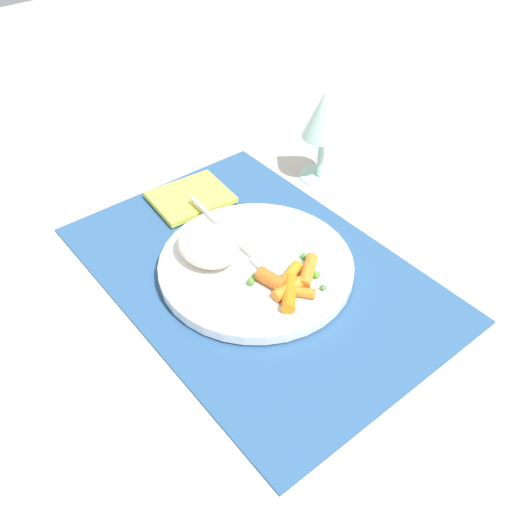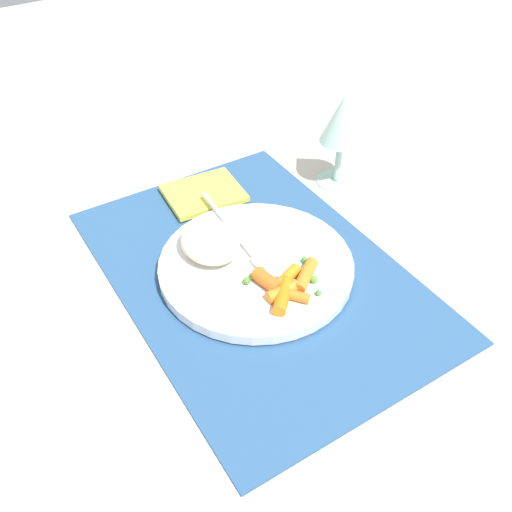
% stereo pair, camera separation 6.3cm
% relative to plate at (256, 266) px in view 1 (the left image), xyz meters
% --- Properties ---
extents(ground_plane, '(2.40, 2.40, 0.00)m').
position_rel_plate_xyz_m(ground_plane, '(0.00, 0.00, -0.01)').
color(ground_plane, beige).
extents(placemat, '(0.49, 0.33, 0.01)m').
position_rel_plate_xyz_m(placemat, '(0.00, 0.00, -0.01)').
color(placemat, '#2D5684').
rests_on(placemat, ground_plane).
extents(plate, '(0.25, 0.25, 0.01)m').
position_rel_plate_xyz_m(plate, '(0.00, 0.00, 0.00)').
color(plate, white).
rests_on(plate, placemat).
extents(rice_mound, '(0.09, 0.07, 0.03)m').
position_rel_plate_xyz_m(rice_mound, '(-0.05, -0.04, 0.02)').
color(rice_mound, beige).
rests_on(rice_mound, plate).
extents(carrot_portion, '(0.08, 0.09, 0.02)m').
position_rel_plate_xyz_m(carrot_portion, '(0.06, 0.00, 0.01)').
color(carrot_portion, orange).
rests_on(carrot_portion, plate).
extents(pea_scatter, '(0.08, 0.09, 0.01)m').
position_rel_plate_xyz_m(pea_scatter, '(0.05, 0.01, 0.01)').
color(pea_scatter, '#469239').
rests_on(pea_scatter, plate).
extents(fork, '(0.20, 0.02, 0.01)m').
position_rel_plate_xyz_m(fork, '(-0.04, 0.00, 0.01)').
color(fork, silver).
rests_on(fork, plate).
extents(wine_glass, '(0.06, 0.06, 0.15)m').
position_rel_plate_xyz_m(wine_glass, '(-0.11, 0.22, 0.09)').
color(wine_glass, '#B2E0CC').
rests_on(wine_glass, ground_plane).
extents(napkin, '(0.10, 0.12, 0.01)m').
position_rel_plate_xyz_m(napkin, '(-0.18, 0.02, -0.00)').
color(napkin, '#EAE54C').
rests_on(napkin, placemat).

